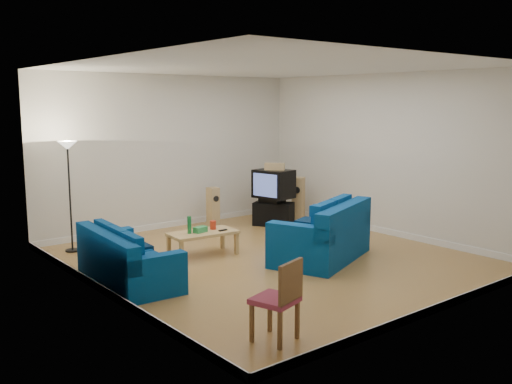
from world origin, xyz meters
TOP-DOWN VIEW (x-y plane):
  - room at (0.00, 0.00)m, footprint 6.01×6.51m
  - sofa_three_seat at (-2.51, 0.35)m, footprint 0.99×2.08m
  - sofa_loveseat at (0.67, -0.61)m, footprint 2.21×1.73m
  - coffee_table at (-0.79, 0.88)m, footprint 1.21×0.68m
  - bottle at (-1.04, 0.92)m, footprint 0.08×0.08m
  - tissue_box at (-0.85, 0.87)m, footprint 0.26×0.17m
  - red_canister at (-0.54, 0.94)m, footprint 0.12×0.12m
  - remote at (-0.48, 0.73)m, footprint 0.16×0.05m
  - tv_stand at (1.77, 2.00)m, footprint 0.82×0.94m
  - av_receiver at (1.78, 2.06)m, footprint 0.51×0.57m
  - television at (1.74, 1.98)m, footprint 0.72×0.88m
  - centre_speaker at (1.74, 1.95)m, footprint 0.41×0.42m
  - speaker_left at (0.67, 2.70)m, footprint 0.21×0.27m
  - speaker_right at (2.44, 1.94)m, footprint 0.37×0.35m
  - floor_lamp at (-2.45, 2.59)m, footprint 0.34×0.34m
  - dining_chair at (-2.11, -2.67)m, footprint 0.56×0.56m

SIDE VIEW (x-z plane):
  - tv_stand at x=1.77m, z-range 0.00..0.50m
  - sofa_three_seat at x=-2.51m, z-range -0.10..0.68m
  - sofa_loveseat at x=0.67m, z-range -0.12..0.85m
  - coffee_table at x=-0.79m, z-range 0.16..0.58m
  - speaker_left at x=0.67m, z-range 0.00..0.85m
  - remote at x=-0.48m, z-range 0.42..0.44m
  - tissue_box at x=-0.85m, z-range 0.42..0.52m
  - speaker_right at x=2.44m, z-range 0.00..1.00m
  - red_canister at x=-0.54m, z-range 0.42..0.58m
  - dining_chair at x=-2.11m, z-range 0.05..0.99m
  - av_receiver at x=1.78m, z-range 0.50..0.61m
  - bottle at x=-1.04m, z-range 0.42..0.72m
  - television at x=1.74m, z-range 0.61..1.21m
  - centre_speaker at x=1.74m, z-range 1.21..1.36m
  - room at x=0.00m, z-range -0.06..3.15m
  - floor_lamp at x=-2.45m, z-range 0.64..2.61m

